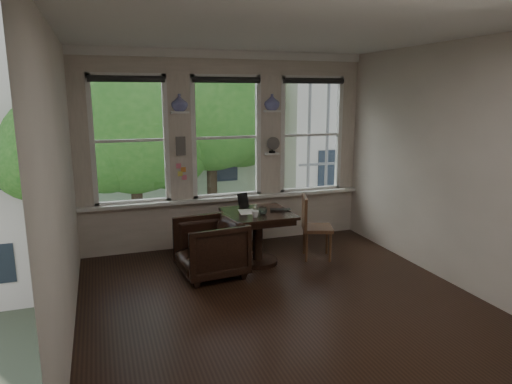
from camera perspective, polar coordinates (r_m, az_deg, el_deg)
name	(u,v)px	position (r m, az deg, el deg)	size (l,w,h in m)	color
ground	(279,298)	(5.53, 2.86, -13.15)	(4.50, 4.50, 0.00)	black
ceiling	(282,31)	(5.04, 3.23, 19.42)	(4.50, 4.50, 0.00)	silver
wall_back	(226,150)	(7.18, -3.75, 5.23)	(4.50, 4.50, 0.00)	beige
wall_front	(409,228)	(3.15, 18.62, -4.28)	(4.50, 4.50, 0.00)	beige
wall_left	(61,186)	(4.72, -23.17, 0.67)	(4.50, 4.50, 0.00)	beige
wall_right	(445,163)	(6.27, 22.50, 3.33)	(4.50, 4.50, 0.00)	beige
window_left	(130,140)	(6.92, -15.49, 6.22)	(1.10, 0.12, 1.90)	white
window_center	(226,137)	(7.16, -3.77, 6.81)	(1.10, 0.12, 1.90)	white
window_right	(310,135)	(7.67, 6.81, 7.11)	(1.10, 0.12, 1.90)	white
shelf_left	(180,112)	(6.88, -9.51, 9.80)	(0.26, 0.16, 0.03)	white
shelf_right	(272,111)	(7.27, 2.00, 10.07)	(0.26, 0.16, 0.03)	white
intercom	(181,146)	(6.95, -9.41, 5.69)	(0.14, 0.06, 0.28)	#59544F
sticky_notes	(181,169)	(7.00, -9.31, 2.85)	(0.16, 0.01, 0.24)	pink
desk_fan	(272,147)	(7.29, 2.03, 5.58)	(0.20, 0.20, 0.24)	#59544F
vase_left	(179,103)	(6.88, -9.55, 10.96)	(0.24, 0.24, 0.25)	silver
vase_right	(272,102)	(7.27, 2.01, 11.17)	(0.24, 0.24, 0.25)	silver
table	(258,238)	(6.47, 0.22, -5.75)	(0.90, 0.90, 0.75)	black
armchair_left	(210,248)	(6.08, -5.72, -6.92)	(0.82, 0.84, 0.76)	black
cushion_red	(210,243)	(6.06, -5.74, -6.31)	(0.45, 0.45, 0.06)	maroon
side_chair_right	(317,228)	(6.71, 7.67, -4.43)	(0.42, 0.42, 0.92)	#473019
laptop	(281,210)	(6.41, 3.10, -2.32)	(0.29, 0.19, 0.02)	black
mug	(255,214)	(6.08, -0.11, -2.77)	(0.10, 0.10, 0.09)	white
drinking_glass	(263,211)	(6.23, 0.84, -2.39)	(0.12, 0.12, 0.10)	white
tablet	(243,201)	(6.56, -1.61, -1.08)	(0.16, 0.02, 0.22)	black
papers	(247,212)	(6.37, -1.13, -2.48)	(0.22, 0.30, 0.00)	silver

